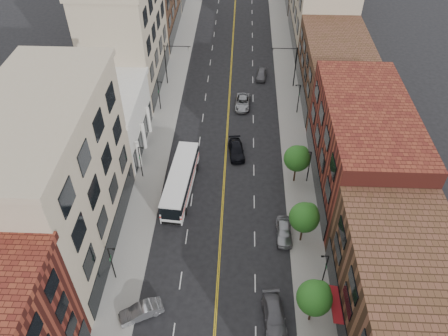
# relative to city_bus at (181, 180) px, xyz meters

# --- Properties ---
(sidewalk_left) EXTENTS (4.00, 110.00, 0.15)m
(sidewalk_left) POSITION_rel_city_bus_xyz_m (-4.50, 13.32, -1.77)
(sidewalk_left) COLOR gray
(sidewalk_left) RESTS_ON ground
(sidewalk_right) EXTENTS (4.00, 110.00, 0.15)m
(sidewalk_right) POSITION_rel_city_bus_xyz_m (15.50, 13.32, -1.77)
(sidewalk_right) COLOR gray
(sidewalk_right) RESTS_ON ground
(bldg_l_tanoffice) EXTENTS (10.00, 22.00, 18.00)m
(bldg_l_tanoffice) POSITION_rel_city_bus_xyz_m (-11.50, -8.68, 7.15)
(bldg_l_tanoffice) COLOR tan
(bldg_l_tanoffice) RESTS_ON ground
(bldg_l_white) EXTENTS (10.00, 14.00, 8.00)m
(bldg_l_white) POSITION_rel_city_bus_xyz_m (-11.50, 9.32, 2.15)
(bldg_l_white) COLOR silver
(bldg_l_white) RESTS_ON ground
(bldg_l_far_a) EXTENTS (10.00, 20.00, 18.00)m
(bldg_l_far_a) POSITION_rel_city_bus_xyz_m (-11.50, 26.32, 7.15)
(bldg_l_far_a) COLOR tan
(bldg_l_far_a) RESTS_ON ground
(bldg_r_mid) EXTENTS (10.00, 22.00, 12.00)m
(bldg_r_mid) POSITION_rel_city_bus_xyz_m (22.50, 2.32, 4.15)
(bldg_r_mid) COLOR #5B1E18
(bldg_r_mid) RESTS_ON ground
(bldg_r_far_a) EXTENTS (10.00, 20.00, 10.00)m
(bldg_r_far_a) POSITION_rel_city_bus_xyz_m (22.50, 23.32, 3.15)
(bldg_r_far_a) COLOR #543621
(bldg_r_far_a) RESTS_ON ground
(bldg_r_far_b) EXTENTS (10.00, 22.00, 14.00)m
(bldg_r_far_b) POSITION_rel_city_bus_xyz_m (22.50, 44.32, 5.15)
(bldg_r_far_b) COLOR tan
(bldg_r_far_b) RESTS_ON ground
(tree_r_1) EXTENTS (3.40, 3.40, 5.59)m
(tree_r_1) POSITION_rel_city_bus_xyz_m (14.89, -17.61, 2.28)
(tree_r_1) COLOR black
(tree_r_1) RESTS_ON sidewalk_right
(tree_r_2) EXTENTS (3.40, 3.40, 5.59)m
(tree_r_2) POSITION_rel_city_bus_xyz_m (14.89, -7.61, 2.28)
(tree_r_2) COLOR black
(tree_r_2) RESTS_ON sidewalk_right
(tree_r_3) EXTENTS (3.40, 3.40, 5.59)m
(tree_r_3) POSITION_rel_city_bus_xyz_m (14.89, 2.39, 2.28)
(tree_r_3) COLOR black
(tree_r_3) RESTS_ON sidewalk_right
(lamp_l_1) EXTENTS (0.81, 0.55, 5.05)m
(lamp_l_1) POSITION_rel_city_bus_xyz_m (-5.45, -13.68, 1.12)
(lamp_l_1) COLOR black
(lamp_l_1) RESTS_ON sidewalk_left
(lamp_l_2) EXTENTS (0.81, 0.55, 5.05)m
(lamp_l_2) POSITION_rel_city_bus_xyz_m (-5.45, 2.32, 1.12)
(lamp_l_2) COLOR black
(lamp_l_2) RESTS_ON sidewalk_left
(lamp_l_3) EXTENTS (0.81, 0.55, 5.05)m
(lamp_l_3) POSITION_rel_city_bus_xyz_m (-5.45, 18.32, 1.12)
(lamp_l_3) COLOR black
(lamp_l_3) RESTS_ON sidewalk_left
(lamp_r_1) EXTENTS (0.81, 0.55, 5.05)m
(lamp_r_1) POSITION_rel_city_bus_xyz_m (16.45, -13.68, 1.12)
(lamp_r_1) COLOR black
(lamp_r_1) RESTS_ON sidewalk_right
(lamp_r_2) EXTENTS (0.81, 0.55, 5.05)m
(lamp_r_2) POSITION_rel_city_bus_xyz_m (16.45, 2.32, 1.12)
(lamp_r_2) COLOR black
(lamp_r_2) RESTS_ON sidewalk_right
(lamp_r_3) EXTENTS (0.81, 0.55, 5.05)m
(lamp_r_3) POSITION_rel_city_bus_xyz_m (16.45, 18.32, 1.12)
(lamp_r_3) COLOR black
(lamp_r_3) RESTS_ON sidewalk_right
(signal_mast_left) EXTENTS (4.49, 0.18, 7.20)m
(signal_mast_left) POSITION_rel_city_bus_xyz_m (-4.77, 26.32, 2.80)
(signal_mast_left) COLOR black
(signal_mast_left) RESTS_ON sidewalk_left
(signal_mast_right) EXTENTS (4.49, 0.18, 7.20)m
(signal_mast_right) POSITION_rel_city_bus_xyz_m (15.77, 26.32, 2.80)
(signal_mast_right) COLOR black
(signal_mast_right) RESTS_ON sidewalk_right
(city_bus) EXTENTS (3.71, 12.52, 3.17)m
(city_bus) POSITION_rel_city_bus_xyz_m (0.00, 0.00, 0.00)
(city_bus) COLOR white
(city_bus) RESTS_ON ground
(car_angle_b) EXTENTS (4.61, 3.29, 1.44)m
(car_angle_b) POSITION_rel_city_bus_xyz_m (-1.90, -17.88, -1.12)
(car_angle_b) COLOR #97999E
(car_angle_b) RESTS_ON ground
(car_parked_mid) EXTENTS (2.60, 5.31, 1.49)m
(car_parked_mid) POSITION_rel_city_bus_xyz_m (11.30, -17.78, -1.10)
(car_parked_mid) COLOR #57565B
(car_parked_mid) RESTS_ON ground
(car_parked_far) EXTENTS (1.83, 4.52, 1.54)m
(car_parked_far) POSITION_rel_city_bus_xyz_m (12.90, -7.06, -1.08)
(car_parked_far) COLOR #989A9F
(car_parked_far) RESTS_ON ground
(car_lane_behind) EXTENTS (1.52, 3.96, 1.29)m
(car_lane_behind) POSITION_rel_city_bus_xyz_m (0.00, 6.41, -1.20)
(car_lane_behind) COLOR #4A4A4F
(car_lane_behind) RESTS_ON ground
(car_lane_a) EXTENTS (2.73, 5.28, 1.47)m
(car_lane_a) POSITION_rel_city_bus_xyz_m (7.00, 7.64, -1.11)
(car_lane_a) COLOR black
(car_lane_a) RESTS_ON ground
(car_lane_b) EXTENTS (2.65, 5.30, 1.44)m
(car_lane_b) POSITION_rel_city_bus_xyz_m (7.76, 19.90, -1.12)
(car_lane_b) COLOR gray
(car_lane_b) RESTS_ON ground
(car_lane_c) EXTENTS (2.17, 4.43, 1.46)m
(car_lane_c) POSITION_rel_city_bus_xyz_m (11.00, 29.07, -1.12)
(car_lane_c) COLOR #57565C
(car_lane_c) RESTS_ON ground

